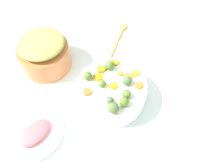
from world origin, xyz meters
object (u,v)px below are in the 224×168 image
object	(u,v)px
wooden_spoon	(119,36)
metal_pot	(45,56)
serving_bowl_carrots	(112,92)
ham_plate	(32,133)

from	to	relation	value
wooden_spoon	metal_pot	bearing A→B (deg)	161.27
serving_bowl_carrots	wooden_spoon	xyz separation A→B (m)	(0.29, 0.22, -0.04)
serving_bowl_carrots	metal_pot	distance (m)	0.34
wooden_spoon	ham_plate	distance (m)	0.61
serving_bowl_carrots	metal_pot	xyz separation A→B (m)	(-0.07, 0.34, 0.01)
metal_pot	wooden_spoon	size ratio (longest dim) A/B	0.76
metal_pot	wooden_spoon	world-z (taller)	metal_pot
serving_bowl_carrots	wooden_spoon	bearing A→B (deg)	37.03
serving_bowl_carrots	ham_plate	world-z (taller)	serving_bowl_carrots
wooden_spoon	ham_plate	bearing A→B (deg)	-170.15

